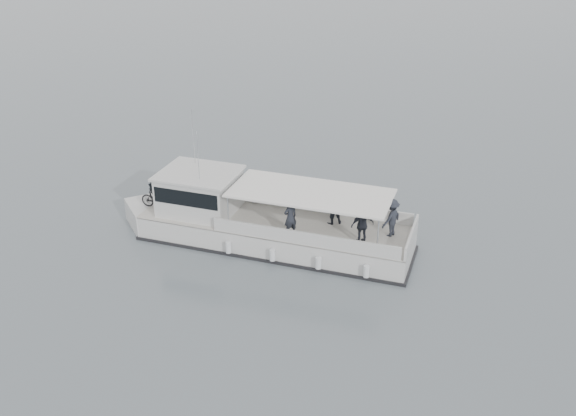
{
  "coord_description": "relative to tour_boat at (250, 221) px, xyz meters",
  "views": [
    {
      "loc": [
        -3.37,
        -20.72,
        12.56
      ],
      "look_at": [
        -3.16,
        1.61,
        1.6
      ],
      "focal_mm": 40.0,
      "sensor_mm": 36.0,
      "label": 1
    }
  ],
  "objects": [
    {
      "name": "ground",
      "position": [
        4.67,
        -1.96,
        -0.84
      ],
      "size": [
        1400.0,
        1400.0,
        0.0
      ],
      "primitive_type": "plane",
      "color": "#545E63",
      "rests_on": "ground"
    },
    {
      "name": "tour_boat",
      "position": [
        0.0,
        0.0,
        0.0
      ],
      "size": [
        12.07,
        6.41,
        5.14
      ],
      "rotation": [
        0.0,
        0.0,
        -0.34
      ],
      "color": "silver",
      "rests_on": "ground"
    }
  ]
}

